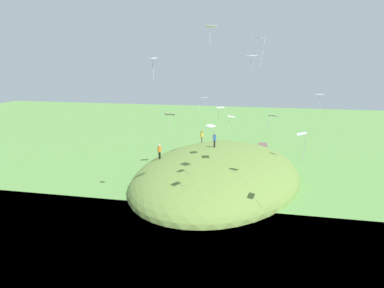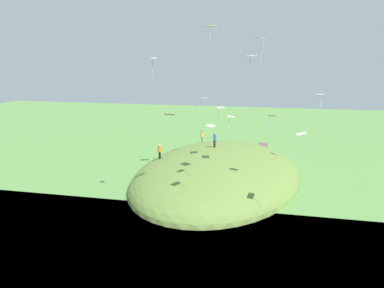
% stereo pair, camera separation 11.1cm
% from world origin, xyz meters
% --- Properties ---
extents(ground_plane, '(160.00, 160.00, 0.00)m').
position_xyz_m(ground_plane, '(0.00, 0.00, 0.00)').
color(ground_plane, '#629748').
extents(grass_hill, '(31.19, 18.62, 6.38)m').
position_xyz_m(grass_hill, '(6.53, -0.64, 0.00)').
color(grass_hill, olive).
rests_on(grass_hill, ground_plane).
extents(dirt_path, '(10.51, 2.28, 0.04)m').
position_xyz_m(dirt_path, '(23.34, -4.61, 0.02)').
color(dirt_path, brown).
rests_on(dirt_path, ground_plane).
extents(person_with_child, '(0.53, 0.53, 1.77)m').
position_xyz_m(person_with_child, '(8.47, 0.16, 4.27)').
color(person_with_child, '#2F2D25').
rests_on(person_with_child, grass_hill).
extents(person_walking_path, '(0.43, 0.43, 1.72)m').
position_xyz_m(person_walking_path, '(4.86, 5.87, 3.33)').
color(person_walking_path, black).
rests_on(person_walking_path, grass_hill).
extents(person_near_shore, '(0.42, 0.42, 1.62)m').
position_xyz_m(person_near_shore, '(14.10, 2.93, 3.53)').
color(person_near_shore, '#3F2B33').
rests_on(person_near_shore, grass_hill).
extents(kite_0, '(1.28, 1.07, 1.48)m').
position_xyz_m(kite_0, '(3.06, -1.45, 8.55)').
color(kite_0, white).
extents(kite_1, '(0.73, 1.07, 1.45)m').
position_xyz_m(kite_1, '(-3.16, 2.18, 8.52)').
color(kite_1, silver).
extents(kite_2, '(0.61, 0.85, 1.37)m').
position_xyz_m(kite_2, '(7.02, -11.49, 9.77)').
color(kite_2, white).
extents(kite_3, '(1.28, 1.30, 1.20)m').
position_xyz_m(kite_3, '(-4.33, -5.16, 13.77)').
color(kite_3, white).
extents(kite_4, '(1.35, 1.23, 1.45)m').
position_xyz_m(kite_4, '(6.75, 1.30, 9.17)').
color(kite_4, white).
extents(kite_5, '(1.17, 1.30, 1.96)m').
position_xyz_m(kite_5, '(4.54, -0.06, 16.78)').
color(kite_5, silver).
extents(kite_6, '(0.77, 0.96, 1.42)m').
position_xyz_m(kite_6, '(-2.49, -7.04, 8.60)').
color(kite_6, white).
extents(kite_7, '(0.99, 0.90, 1.73)m').
position_xyz_m(kite_7, '(-6.92, -2.42, 8.14)').
color(kite_7, white).
extents(kite_8, '(1.07, 0.75, 2.17)m').
position_xyz_m(kite_8, '(-7.09, -9.55, 7.82)').
color(kite_8, white).
extents(kite_9, '(1.23, 1.04, 1.84)m').
position_xyz_m(kite_9, '(1.30, -2.81, 7.85)').
color(kite_9, '#F6D9D6').
extents(kite_10, '(0.87, 0.81, 2.09)m').
position_xyz_m(kite_10, '(-7.09, -6.17, 14.88)').
color(kite_10, white).
extents(kite_11, '(0.71, 0.76, 1.89)m').
position_xyz_m(kite_11, '(-4.79, 3.09, 13.39)').
color(kite_11, white).
extents(mooring_post, '(0.14, 0.14, 1.14)m').
position_xyz_m(mooring_post, '(-3.35, 5.16, 0.57)').
color(mooring_post, brown).
rests_on(mooring_post, ground_plane).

